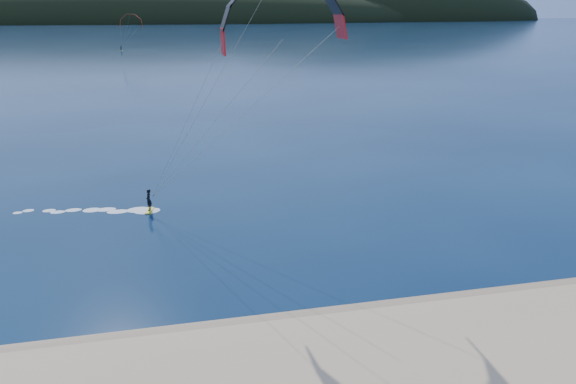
% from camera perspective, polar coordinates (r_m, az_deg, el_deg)
% --- Properties ---
extents(wet_sand, '(220.00, 2.50, 0.10)m').
position_cam_1_polar(wet_sand, '(26.26, -4.30, -14.66)').
color(wet_sand, '#917254').
rests_on(wet_sand, ground).
extents(headland, '(1200.00, 310.00, 140.00)m').
position_cam_1_polar(headland, '(762.64, -12.72, 17.39)').
color(headland, black).
rests_on(headland, ground).
extents(kitesurfer_near, '(23.61, 9.90, 16.24)m').
position_cam_1_polar(kitesurfer_near, '(33.36, -1.44, 15.30)').
color(kitesurfer_near, gold).
rests_on(kitesurfer_near, ground).
extents(kitesurfer_far, '(9.23, 7.49, 11.19)m').
position_cam_1_polar(kitesurfer_far, '(209.30, -16.45, 16.69)').
color(kitesurfer_far, gold).
rests_on(kitesurfer_far, ground).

